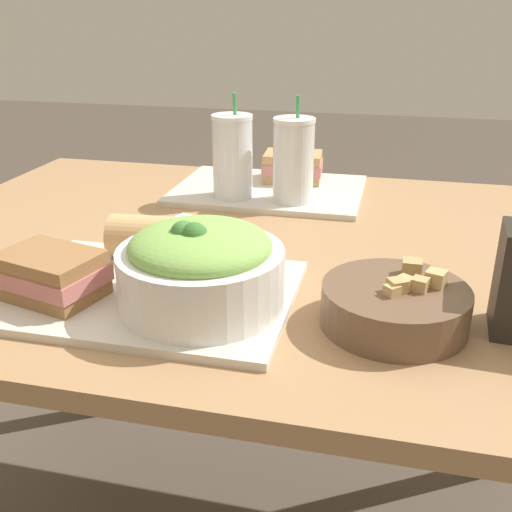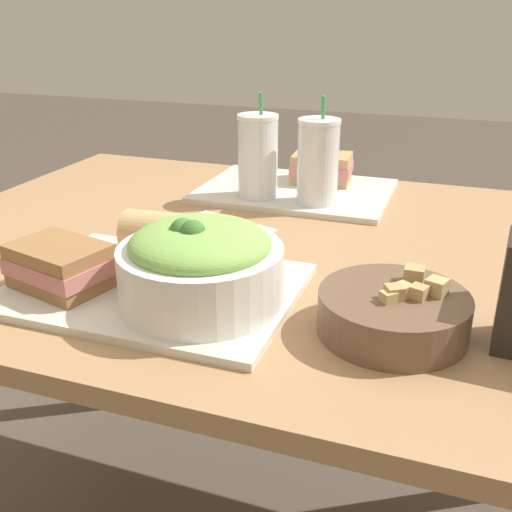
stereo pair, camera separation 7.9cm
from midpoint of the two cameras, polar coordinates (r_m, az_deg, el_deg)
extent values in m
cube|color=#A37A51|center=(1.07, 1.54, 0.84)|extent=(1.24, 0.95, 0.03)
cylinder|color=#A37A51|center=(1.79, -11.59, -3.75)|extent=(0.06, 0.06, 0.75)
cube|color=beige|center=(0.87, -7.06, -3.11)|extent=(0.41, 0.30, 0.01)
cube|color=beige|center=(1.32, 5.67, 6.14)|extent=(0.41, 0.30, 0.01)
cylinder|color=white|center=(0.80, -2.42, -1.88)|extent=(0.22, 0.22, 0.08)
ellipsoid|color=#7FB251|center=(0.78, -2.48, 1.14)|extent=(0.19, 0.19, 0.06)
sphere|color=#427F38|center=(0.77, -4.02, 2.30)|extent=(0.04, 0.04, 0.04)
sphere|color=#38702D|center=(0.77, -4.48, 2.00)|extent=(0.03, 0.03, 0.03)
sphere|color=#38702D|center=(0.76, -3.09, 2.08)|extent=(0.04, 0.04, 0.04)
cube|color=beige|center=(0.74, -0.04, 0.51)|extent=(0.04, 0.04, 0.01)
cube|color=beige|center=(0.76, -3.39, 1.20)|extent=(0.06, 0.06, 0.01)
cylinder|color=brown|center=(0.78, 15.77, -5.36)|extent=(0.19, 0.19, 0.05)
cylinder|color=#5B2D19|center=(0.77, 15.93, -4.01)|extent=(0.17, 0.17, 0.01)
cube|color=tan|center=(0.76, 15.97, -3.55)|extent=(0.03, 0.03, 0.02)
cube|color=tan|center=(0.80, 17.58, -1.89)|extent=(0.02, 0.02, 0.02)
cube|color=tan|center=(0.75, 15.46, -3.96)|extent=(0.02, 0.02, 0.02)
cube|color=tan|center=(0.78, 19.64, -2.94)|extent=(0.03, 0.03, 0.02)
cube|color=tan|center=(0.77, 16.72, -3.32)|extent=(0.03, 0.03, 0.02)
cube|color=tan|center=(0.77, 18.12, -3.47)|extent=(0.02, 0.02, 0.02)
cube|color=olive|center=(0.89, -15.59, -2.24)|extent=(0.15, 0.12, 0.02)
cube|color=#C1706B|center=(0.88, -15.74, -0.94)|extent=(0.16, 0.13, 0.02)
cube|color=olive|center=(0.87, -15.90, 0.38)|extent=(0.15, 0.12, 0.02)
cylinder|color=tan|center=(0.96, -6.53, 2.11)|extent=(0.13, 0.08, 0.07)
cylinder|color=beige|center=(0.94, -3.09, 1.77)|extent=(0.01, 0.06, 0.06)
cube|color=tan|center=(1.38, 7.90, 7.38)|extent=(0.13, 0.10, 0.02)
cube|color=#C1706B|center=(1.37, 7.95, 8.27)|extent=(0.14, 0.11, 0.02)
cube|color=tan|center=(1.37, 8.00, 9.16)|extent=(0.13, 0.10, 0.02)
cylinder|color=silver|center=(1.24, 2.03, 9.26)|extent=(0.08, 0.08, 0.16)
cylinder|color=black|center=(1.25, 2.02, 8.79)|extent=(0.07, 0.07, 0.13)
cylinder|color=white|center=(1.23, 2.08, 13.11)|extent=(0.08, 0.08, 0.01)
cylinder|color=green|center=(1.22, 2.38, 14.12)|extent=(0.01, 0.01, 0.05)
cylinder|color=silver|center=(1.21, 7.80, 8.68)|extent=(0.08, 0.08, 0.16)
cylinder|color=maroon|center=(1.21, 7.77, 8.21)|extent=(0.07, 0.07, 0.13)
cylinder|color=white|center=(1.19, 8.02, 12.60)|extent=(0.08, 0.08, 0.01)
cylinder|color=green|center=(1.19, 8.37, 13.62)|extent=(0.01, 0.01, 0.05)
cube|color=white|center=(1.10, -1.57, 2.53)|extent=(0.21, 0.18, 0.00)
camera|label=1|loc=(0.04, -87.14, 1.21)|focal=42.00mm
camera|label=2|loc=(0.04, 92.86, -1.21)|focal=42.00mm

